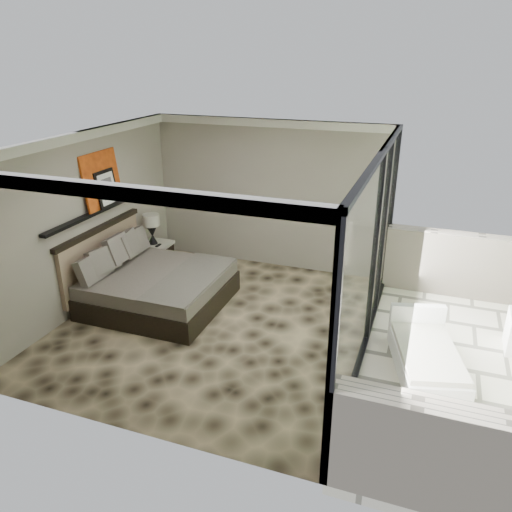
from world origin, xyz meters
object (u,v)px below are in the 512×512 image
(bed, at_px, (153,284))
(nightstand, at_px, (156,255))
(table_lamp, at_px, (152,225))
(lounger, at_px, (426,357))

(bed, bearing_deg, nightstand, 118.71)
(table_lamp, distance_m, lounger, 5.38)
(bed, relative_size, table_lamp, 3.68)
(nightstand, distance_m, lounger, 5.31)
(bed, bearing_deg, table_lamp, 120.28)
(lounger, bearing_deg, bed, 159.74)
(nightstand, height_order, lounger, lounger)
(bed, height_order, nightstand, bed)
(table_lamp, bearing_deg, lounger, -18.09)
(bed, xyz_separation_m, table_lamp, (-0.73, 1.26, 0.54))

